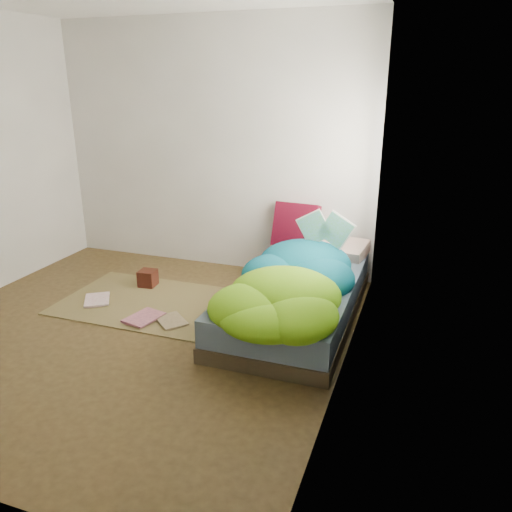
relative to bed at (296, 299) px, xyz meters
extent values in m
cube|color=#433219|center=(-1.22, -0.72, -0.17)|extent=(3.50, 3.50, 0.00)
cube|color=beige|center=(-1.22, 1.03, 1.13)|extent=(3.50, 0.04, 2.60)
cube|color=beige|center=(0.53, -0.72, 1.13)|extent=(0.04, 3.50, 2.60)
cube|color=white|center=(0.52, 0.18, 1.23)|extent=(0.01, 1.00, 1.20)
cube|color=#3D3221|center=(0.00, 0.00, -0.11)|extent=(1.00, 2.00, 0.12)
cube|color=#465770|center=(0.00, 0.00, 0.06)|extent=(0.98, 1.96, 0.22)
cube|color=brown|center=(-1.37, -0.17, -0.16)|extent=(1.60, 1.10, 0.01)
cube|color=silver|center=(0.20, 0.81, 0.23)|extent=(0.61, 0.44, 0.12)
cube|color=#440414|center=(-0.25, 0.91, 0.40)|extent=(0.46, 0.18, 0.45)
cube|color=#3A120D|center=(-1.58, 0.17, -0.08)|extent=(0.18, 0.18, 0.16)
imported|color=white|center=(-1.93, -0.38, -0.14)|extent=(0.35, 0.38, 0.02)
imported|color=#CA747D|center=(-1.33, -0.48, -0.14)|extent=(0.31, 0.37, 0.03)
imported|color=tan|center=(-1.03, -0.56, -0.15)|extent=(0.35, 0.35, 0.02)
camera|label=1|loc=(0.99, -3.86, 1.78)|focal=35.00mm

